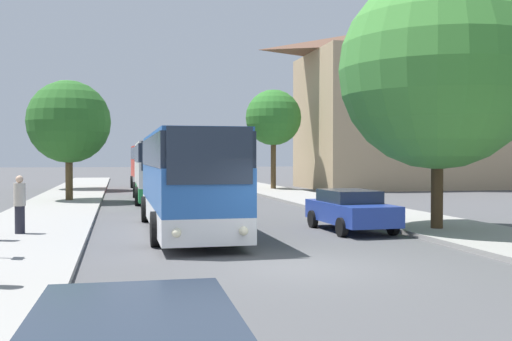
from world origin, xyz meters
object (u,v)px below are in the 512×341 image
(bus_middle, at_px, (159,170))
(tree_right_near, at_px, (438,71))
(bus_front, at_px, (186,179))
(tree_right_far, at_px, (273,118))
(parked_car_right_far, at_px, (228,181))
(tree_left_far, at_px, (69,122))
(pedestrian_walking_back, at_px, (20,204))
(bus_rear, at_px, (150,166))
(tree_left_near, at_px, (68,116))
(parked_car_right_near, at_px, (350,209))

(bus_middle, xyz_separation_m, tree_right_near, (8.15, -16.76, 3.63))
(bus_front, height_order, tree_right_far, tree_right_far)
(bus_front, xyz_separation_m, parked_car_right_far, (5.51, 22.22, -0.97))
(bus_front, xyz_separation_m, tree_left_far, (-4.91, 14.52, 2.73))
(bus_middle, bearing_deg, tree_right_near, -63.61)
(pedestrian_walking_back, relative_size, tree_left_far, 0.27)
(tree_right_far, bearing_deg, tree_left_far, -146.62)
(bus_rear, height_order, parked_car_right_far, bus_rear)
(bus_front, xyz_separation_m, tree_left_near, (-5.91, 27.01, 3.90))
(parked_car_right_near, bearing_deg, tree_left_near, -69.78)
(bus_rear, bearing_deg, parked_car_right_far, -46.19)
(bus_middle, height_order, parked_car_right_near, bus_middle)
(tree_right_far, bearing_deg, parked_car_right_near, -98.73)
(parked_car_right_far, distance_m, tree_right_far, 6.36)
(bus_front, bearing_deg, bus_rear, 89.48)
(parked_car_right_near, bearing_deg, tree_right_far, -100.53)
(bus_rear, bearing_deg, pedestrian_walking_back, -103.34)
(pedestrian_walking_back, xyz_separation_m, tree_right_far, (14.60, 24.54, 4.49))
(bus_middle, bearing_deg, pedestrian_walking_back, -108.73)
(bus_rear, xyz_separation_m, tree_right_near, (7.95, -29.52, 3.57))
(bus_front, distance_m, bus_middle, 14.54)
(bus_middle, xyz_separation_m, tree_right_far, (9.32, 9.39, 3.77))
(pedestrian_walking_back, height_order, tree_left_far, tree_left_far)
(parked_car_right_far, xyz_separation_m, tree_left_far, (-10.42, -7.70, 3.71))
(parked_car_right_near, height_order, tree_right_far, tree_right_far)
(bus_front, bearing_deg, pedestrian_walking_back, -173.34)
(parked_car_right_near, distance_m, pedestrian_walking_back, 10.76)
(bus_middle, relative_size, parked_car_right_far, 2.50)
(tree_left_near, height_order, tree_right_far, tree_left_near)
(bus_rear, relative_size, tree_right_near, 1.19)
(parked_car_right_far, height_order, tree_left_far, tree_left_far)
(bus_front, xyz_separation_m, tree_right_far, (9.36, 23.93, 3.79))
(bus_rear, relative_size, parked_car_right_far, 2.39)
(bus_middle, height_order, pedestrian_walking_back, bus_middle)
(parked_car_right_far, relative_size, tree_left_near, 0.52)
(tree_left_far, bearing_deg, pedestrian_walking_back, -91.23)
(bus_middle, distance_m, tree_left_far, 5.65)
(tree_left_far, bearing_deg, bus_middle, 0.18)
(tree_right_near, bearing_deg, tree_left_far, 128.03)
(bus_front, bearing_deg, tree_left_far, 108.67)
(bus_middle, relative_size, tree_right_far, 1.42)
(parked_car_right_far, xyz_separation_m, tree_left_near, (-11.41, 4.79, 4.88))
(bus_front, height_order, pedestrian_walking_back, bus_front)
(parked_car_right_near, bearing_deg, pedestrian_walking_back, -4.94)
(parked_car_right_near, bearing_deg, tree_left_far, -58.28)
(bus_middle, xyz_separation_m, bus_rear, (0.20, 12.76, 0.06))
(tree_left_far, bearing_deg, bus_front, -71.32)
(tree_right_near, bearing_deg, parked_car_right_near, 159.14)
(pedestrian_walking_back, bearing_deg, bus_middle, 0.58)
(parked_car_right_far, distance_m, tree_left_far, 13.47)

